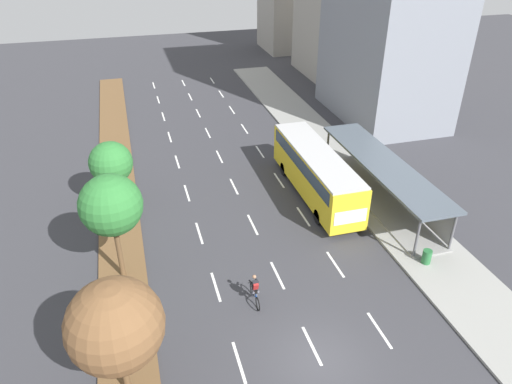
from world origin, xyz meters
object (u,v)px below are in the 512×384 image
at_px(median_tree_second, 111,205).
at_px(median_tree_third, 111,163).
at_px(bus, 316,169).
at_px(trash_bin, 427,257).
at_px(bus_shelter, 385,177).
at_px(median_tree_nearest, 115,326).
at_px(cyclist, 255,290).

height_order(median_tree_second, median_tree_third, median_tree_second).
height_order(bus, trash_bin, bus).
bearing_deg(bus_shelter, bus, 154.70).
distance_m(bus, median_tree_third, 13.80).
distance_m(bus_shelter, median_tree_third, 18.39).
xyz_separation_m(bus, median_tree_nearest, (-13.59, -13.01, 1.73)).
bearing_deg(median_tree_second, trash_bin, -12.32).
height_order(median_tree_nearest, median_tree_third, median_tree_nearest).
bearing_deg(median_tree_third, median_tree_nearest, -90.09).
relative_size(bus, median_tree_second, 1.83).
height_order(bus_shelter, cyclist, bus_shelter).
bearing_deg(bus_shelter, median_tree_second, -169.10).
bearing_deg(median_tree_nearest, median_tree_third, 89.91).
bearing_deg(median_tree_second, bus, 21.97).
height_order(median_tree_nearest, median_tree_second, median_tree_second).
relative_size(bus, cyclist, 6.20).
bearing_deg(trash_bin, median_tree_second, 167.68).
relative_size(bus, trash_bin, 13.28).
relative_size(cyclist, median_tree_second, 0.29).
xyz_separation_m(median_tree_second, trash_bin, (16.70, -3.65, -4.08)).
distance_m(bus, cyclist, 11.78).
height_order(cyclist, median_tree_nearest, median_tree_nearest).
relative_size(median_tree_third, trash_bin, 5.52).
relative_size(cyclist, trash_bin, 2.14).
bearing_deg(cyclist, bus_shelter, 33.00).
bearing_deg(median_tree_third, median_tree_second, -89.49).
xyz_separation_m(bus_shelter, median_tree_third, (-17.85, 4.14, 1.52)).
bearing_deg(bus_shelter, median_tree_nearest, -148.42).
bearing_deg(trash_bin, bus, 109.38).
xyz_separation_m(median_tree_second, median_tree_third, (-0.07, 7.56, -1.27)).
relative_size(bus, median_tree_nearest, 2.02).
relative_size(median_tree_second, trash_bin, 7.26).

